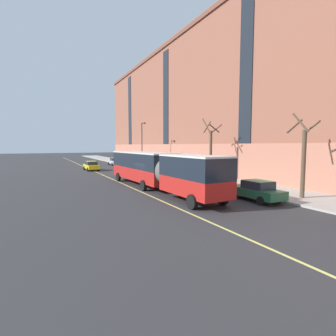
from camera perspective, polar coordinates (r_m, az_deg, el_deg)
The scene contains 12 objects.
ground_plane at distance 25.58m, azimuth -4.40°, elevation -4.50°, with size 260.00×260.00×0.00m, color #303033.
sidewalk at distance 32.70m, azimuth 8.84°, elevation -2.34°, with size 5.75×160.00×0.15m, color #ADA89E.
apartment_facade at distance 37.01m, azimuth 23.65°, elevation 15.84°, with size 15.20×110.00×22.91m.
city_bus at distance 24.60m, azimuth -2.53°, elevation -0.10°, with size 3.45×18.63×3.49m.
parked_car_green_0 at distance 27.32m, azimuth 6.74°, elevation -2.26°, with size 2.06×4.55×1.56m.
parked_car_green_1 at distance 21.06m, azimuth 18.61°, elevation -4.65°, with size 1.99×4.55×1.56m.
parked_car_silver_2 at distance 56.69m, azimuth -11.51°, elevation 1.42°, with size 2.09×4.44×1.56m.
taxi_cab at distance 45.58m, azimuth -16.36°, elevation 0.47°, with size 2.06×4.67×1.56m.
street_tree_near_corner at distance 22.65m, azimuth 27.34°, elevation 2.10°, with size 1.81×1.82×6.51m.
street_tree_mid_block at distance 31.16m, azimuth 9.28°, elevation 3.97°, with size 1.79×1.76×7.19m.
street_lamp at distance 45.99m, azimuth -5.60°, elevation 5.86°, with size 0.36×1.48×7.94m.
lane_centerline at distance 27.95m, azimuth -9.08°, elevation -3.73°, with size 0.16×140.00×0.01m, color #E0D66B.
Camera 1 is at (-9.61, -23.33, 4.21)m, focal length 28.00 mm.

